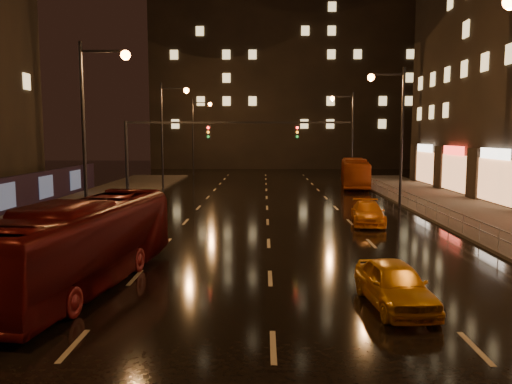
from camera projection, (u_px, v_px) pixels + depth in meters
The scene contains 10 objects.
ground at pixel (267, 212), 34.25m from camera, with size 140.00×140.00×0.00m, color black.
sidewalk_left at pixel (40, 223), 29.49m from camera, with size 7.00×70.00×0.15m, color #38332D.
sidewalk_right at pixel (499, 224), 29.06m from camera, with size 7.00×70.00×0.15m, color #38332D.
building_distant at pixel (289, 59), 83.82m from camera, with size 44.00×16.00×36.00m, color black.
traffic_signal at pixel (193, 143), 33.79m from camera, with size 15.31×0.32×6.20m.
railing_right at pixel (426, 203), 32.00m from camera, with size 0.05×56.00×1.00m.
bus_red at pixel (82, 244), 17.17m from camera, with size 2.55×10.89×3.03m, color #4F0B0B.
bus_curb at pixel (355, 173), 50.60m from camera, with size 2.44×10.41×2.90m, color #9F3D0F.
taxi_near at pixel (395, 284), 15.24m from camera, with size 1.66×4.12×1.40m, color orange.
taxi_far at pixel (368, 213), 29.57m from camera, with size 1.84×4.52×1.31m, color orange.
Camera 1 is at (-0.24, -13.88, 5.23)m, focal length 35.00 mm.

